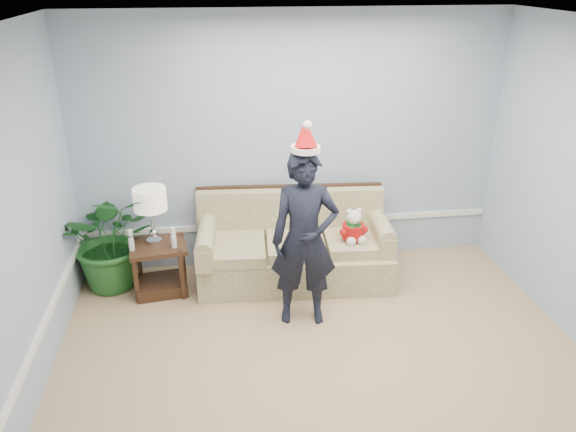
# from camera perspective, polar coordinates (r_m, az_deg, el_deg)

# --- Properties ---
(room_shell) EXTENTS (4.54, 5.04, 2.74)m
(room_shell) POSITION_cam_1_polar(r_m,az_deg,el_deg) (3.64, 6.26, -3.96)
(room_shell) COLOR tan
(room_shell) RESTS_ON ground
(wainscot_trim) EXTENTS (4.49, 4.99, 0.06)m
(wainscot_trim) POSITION_cam_1_polar(r_m,az_deg,el_deg) (5.02, -10.87, -7.66)
(wainscot_trim) COLOR white
(wainscot_trim) RESTS_ON room_shell
(sofa) EXTENTS (2.04, 1.00, 0.93)m
(sofa) POSITION_cam_1_polar(r_m,az_deg,el_deg) (5.91, 0.61, -3.38)
(sofa) COLOR brown
(sofa) RESTS_ON room_shell
(side_table) EXTENTS (0.60, 0.53, 0.53)m
(side_table) POSITION_cam_1_polar(r_m,az_deg,el_deg) (5.85, -12.81, -5.68)
(side_table) COLOR #3C2516
(side_table) RESTS_ON room_shell
(table_lamp) EXTENTS (0.32, 0.32, 0.57)m
(table_lamp) POSITION_cam_1_polar(r_m,az_deg,el_deg) (5.59, -13.84, 1.45)
(table_lamp) COLOR silver
(table_lamp) RESTS_ON side_table
(candle_pair) EXTENTS (0.46, 0.05, 0.21)m
(candle_pair) POSITION_cam_1_polar(r_m,az_deg,el_deg) (5.59, -13.62, -2.34)
(candle_pair) COLOR silver
(candle_pair) RESTS_ON side_table
(houseplant) EXTENTS (1.01, 0.89, 1.07)m
(houseplant) POSITION_cam_1_polar(r_m,az_deg,el_deg) (5.94, -17.52, -2.25)
(houseplant) COLOR #1D5821
(houseplant) RESTS_ON room_shell
(man) EXTENTS (0.64, 0.46, 1.65)m
(man) POSITION_cam_1_polar(r_m,az_deg,el_deg) (5.00, 1.69, -2.41)
(man) COLOR black
(man) RESTS_ON room_shell
(santa_hat) EXTENTS (0.25, 0.28, 0.29)m
(santa_hat) POSITION_cam_1_polar(r_m,az_deg,el_deg) (4.67, 1.80, 8.04)
(santa_hat) COLOR white
(santa_hat) RESTS_ON man
(teddy_bear) EXTENTS (0.25, 0.27, 0.36)m
(teddy_bear) POSITION_cam_1_polar(r_m,az_deg,el_deg) (5.71, 6.67, -1.35)
(teddy_bear) COLOR white
(teddy_bear) RESTS_ON sofa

